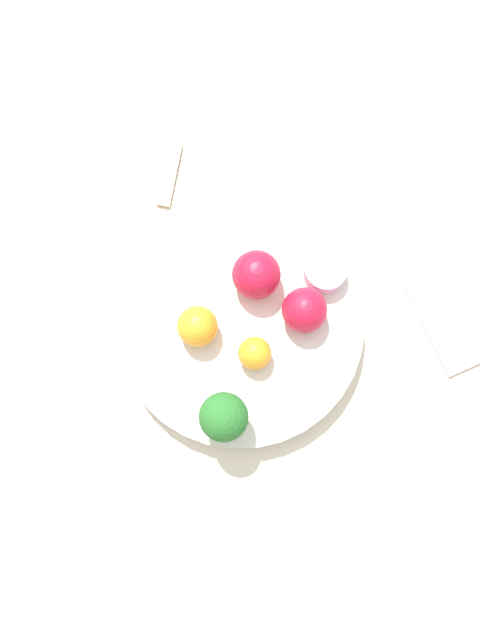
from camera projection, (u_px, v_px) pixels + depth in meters
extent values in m
plane|color=gray|center=(240.00, 330.00, 0.72)|extent=(6.00, 6.00, 0.00)
cube|color=beige|center=(240.00, 328.00, 0.71)|extent=(1.20, 1.20, 0.02)
cylinder|color=silver|center=(240.00, 324.00, 0.69)|extent=(0.27, 0.27, 0.03)
cylinder|color=#99C17A|center=(224.00, 418.00, 0.64)|extent=(0.02, 0.02, 0.02)
sphere|color=#236023|center=(224.00, 417.00, 0.61)|extent=(0.05, 0.05, 0.05)
sphere|color=#B7142D|center=(256.00, 275.00, 0.66)|extent=(0.05, 0.05, 0.05)
sphere|color=#B7142D|center=(304.00, 310.00, 0.65)|extent=(0.05, 0.05, 0.05)
sphere|color=orange|center=(255.00, 353.00, 0.65)|extent=(0.04, 0.04, 0.04)
sphere|color=orange|center=(197.00, 326.00, 0.65)|extent=(0.04, 0.04, 0.04)
cylinder|color=#EA9EC6|center=(325.00, 272.00, 0.67)|extent=(0.05, 0.05, 0.02)
cube|color=beige|center=(476.00, 307.00, 0.70)|extent=(0.13, 0.14, 0.01)
cube|color=olive|center=(169.00, 175.00, 0.73)|extent=(0.07, 0.06, 0.01)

